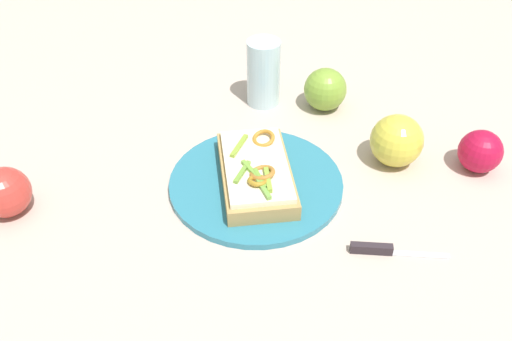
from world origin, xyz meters
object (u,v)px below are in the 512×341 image
apple_3 (5,192)px  apple_0 (480,151)px  apple_1 (397,141)px  apple_2 (325,89)px  drinking_glass (263,73)px  knife (384,250)px  plate (256,183)px  sandwich (256,172)px

apple_3 → apple_0: bearing=103.9°
apple_1 → apple_2: size_ratio=1.09×
drinking_glass → knife: drinking_glass is taller
apple_0 → apple_1: 0.13m
plate → apple_0: bearing=102.9°
apple_0 → knife: (0.20, -0.16, -0.03)m
apple_1 → knife: apple_1 is taller
apple_0 → drinking_glass: (-0.16, -0.36, 0.03)m
apple_3 → drinking_glass: bearing=134.2°
drinking_glass → apple_1: bearing=55.8°
apple_0 → knife: apple_0 is taller
apple_2 → apple_3: (0.32, -0.45, -0.00)m
apple_1 → apple_3: (0.18, -0.56, -0.01)m
plate → apple_2: 0.25m
apple_2 → drinking_glass: 0.11m
knife → plate: bearing=145.9°
apple_0 → apple_2: size_ratio=0.88×
sandwich → apple_2: size_ratio=2.68×
apple_1 → drinking_glass: size_ratio=0.69×
apple_1 → sandwich: bearing=-68.8°
drinking_glass → knife: bearing=29.1°
apple_2 → apple_3: apple_2 is taller
plate → apple_2: (-0.23, 0.10, 0.03)m
apple_0 → apple_3: 0.71m
apple_0 → apple_1: (-0.00, -0.13, 0.01)m
plate → knife: (0.12, 0.19, 0.00)m
sandwich → apple_1: bearing=-82.3°
apple_0 → plate: bearing=-77.1°
sandwich → apple_3: apple_3 is taller
drinking_glass → knife: 0.41m
sandwich → apple_1: size_ratio=2.45×
apple_2 → apple_3: bearing=-54.5°
apple_2 → drinking_glass: (-0.01, -0.11, 0.02)m
sandwich → apple_3: 0.36m
apple_2 → plate: bearing=-23.8°
apple_0 → apple_3: bearing=-76.1°
apple_3 → sandwich: bearing=104.8°
sandwich → drinking_glass: (-0.24, -0.01, 0.03)m
drinking_glass → knife: size_ratio=0.92×
plate → apple_1: 0.23m
sandwich → apple_2: apple_2 is taller
sandwich → apple_0: apple_0 is taller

